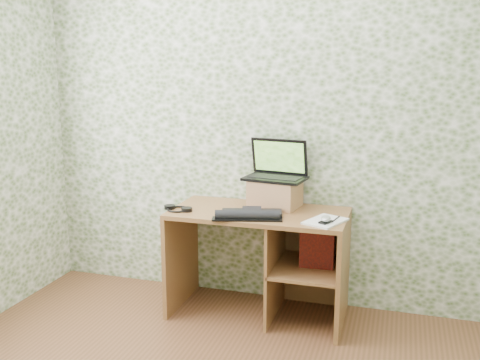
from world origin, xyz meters
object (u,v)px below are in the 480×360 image
(laptop, at_px, (277,169))
(notepad, at_px, (325,221))
(keyboard, at_px, (250,214))
(riser, at_px, (275,193))
(desk, at_px, (271,248))

(laptop, height_order, notepad, laptop)
(keyboard, bearing_deg, riser, 58.22)
(keyboard, xyz_separation_m, notepad, (0.49, 0.03, -0.02))
(desk, distance_m, riser, 0.38)
(keyboard, bearing_deg, desk, 49.47)
(keyboard, height_order, notepad, keyboard)
(laptop, distance_m, notepad, 0.57)
(desk, height_order, keyboard, keyboard)
(laptop, relative_size, notepad, 1.63)
(notepad, bearing_deg, keyboard, -153.37)
(desk, height_order, laptop, laptop)
(desk, xyz_separation_m, riser, (0.00, 0.12, 0.37))
(riser, xyz_separation_m, keyboard, (-0.09, -0.31, -0.08))
(laptop, bearing_deg, notepad, -31.12)
(desk, height_order, notepad, notepad)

